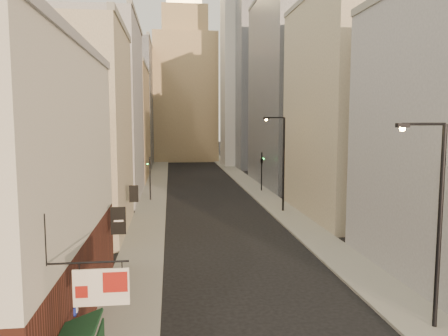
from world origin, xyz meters
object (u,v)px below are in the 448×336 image
clock_tower (185,83)px  streetlamp_near (436,214)px  streetlamp_mid (282,158)px  traffic_light_left (150,171)px  white_tower (242,72)px  traffic_light_right (262,162)px

clock_tower → streetlamp_near: 86.08m
streetlamp_mid → traffic_light_left: 15.17m
clock_tower → white_tower: (11.00, -14.00, 0.97)m
clock_tower → streetlamp_mid: (7.24, -60.30, -12.31)m
clock_tower → traffic_light_right: clock_tower is taller
streetlamp_near → streetlamp_mid: 24.53m
traffic_light_right → traffic_light_left: bearing=29.8°
streetlamp_mid → traffic_light_right: 12.69m
clock_tower → white_tower: size_ratio=1.08×
white_tower → streetlamp_mid: white_tower is taller
white_tower → traffic_light_right: (-3.06, -33.72, -14.86)m
traffic_light_left → streetlamp_near: bearing=110.2°
white_tower → traffic_light_right: size_ratio=8.30×
streetlamp_near → traffic_light_left: bearing=107.1°
traffic_light_left → traffic_light_right: 14.60m
clock_tower → traffic_light_right: size_ratio=8.98×
clock_tower → streetlamp_mid: clock_tower is taller
traffic_light_right → white_tower: bearing=-85.5°
traffic_light_left → traffic_light_right: same height
clock_tower → streetlamp_mid: bearing=-83.2°
clock_tower → traffic_light_left: (-5.77, -52.74, -14.19)m
traffic_light_left → traffic_light_right: size_ratio=1.00×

